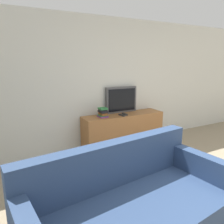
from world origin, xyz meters
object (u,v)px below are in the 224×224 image
book_stack (103,113)px  tv_stand (123,130)px  remote_on_stand (125,114)px  remote_secondary (122,115)px  couch (132,215)px  television (121,100)px

book_stack → tv_stand: bearing=2.8°
remote_on_stand → remote_secondary: bearing=-150.6°
couch → remote_on_stand: couch is taller
television → couch: bearing=-118.2°
tv_stand → couch: size_ratio=0.82×
couch → book_stack: bearing=64.8°
tv_stand → remote_on_stand: remote_on_stand is taller
book_stack → remote_secondary: bearing=-13.3°
tv_stand → remote_secondary: size_ratio=9.01×
remote_secondary → tv_stand: bearing=47.3°
couch → remote_on_stand: (1.24, 2.18, 0.39)m
couch → remote_secondary: couch is taller
television → book_stack: television is taller
couch → remote_on_stand: size_ratio=10.53×
tv_stand → television: size_ratio=2.44×
television → tv_stand: bearing=-104.7°
tv_stand → book_stack: bearing=-177.2°
television → remote_on_stand: 0.35m
television → couch: (-1.29, -2.41, -0.65)m
television → remote_on_stand: (-0.05, -0.23, -0.26)m
tv_stand → couch: bearing=-119.1°
television → remote_on_stand: size_ratio=3.52×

